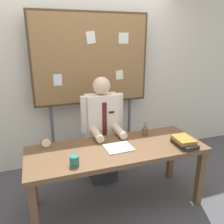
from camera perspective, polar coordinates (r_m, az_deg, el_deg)
name	(u,v)px	position (r m, az deg, el deg)	size (l,w,h in m)	color
ground_plane	(117,204)	(2.89, 1.17, -21.82)	(12.00, 12.00, 0.00)	#4C4C51
back_wall	(89,74)	(3.43, -5.83, 9.45)	(6.40, 0.08, 2.70)	silver
desk	(117,155)	(2.53, 1.27, -10.54)	(1.90, 0.70, 0.73)	brown
person	(102,134)	(2.99, -2.40, -5.60)	(0.55, 0.56, 1.40)	#2D2D33
bulletin_board	(92,61)	(3.21, -5.07, 12.49)	(1.62, 0.09, 2.19)	#4C3823
book_stack	(184,142)	(2.64, 17.46, -7.09)	(0.20, 0.29, 0.09)	#262626
open_notebook	(119,148)	(2.47, 1.66, -8.86)	(0.28, 0.23, 0.01)	silver
desk_clock	(46,143)	(2.57, -16.05, -7.39)	(0.12, 0.04, 0.12)	olive
coffee_mug	(74,161)	(2.18, -9.33, -11.85)	(0.09, 0.09, 0.09)	#267266
pen_holder	(145,131)	(2.81, 8.19, -4.73)	(0.07, 0.07, 0.16)	brown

